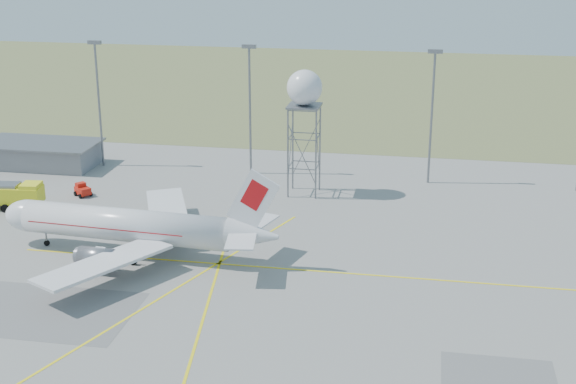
% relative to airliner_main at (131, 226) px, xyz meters
% --- Properties ---
extents(grass_strip, '(400.00, 120.00, 0.03)m').
position_rel_airliner_main_xyz_m(grass_strip, '(16.67, 109.17, -3.66)').
color(grass_strip, olive).
rests_on(grass_strip, ground).
extents(building_grey, '(19.00, 10.00, 3.90)m').
position_rel_airliner_main_xyz_m(building_grey, '(-28.33, 33.17, -1.70)').
color(building_grey, gray).
rests_on(building_grey, ground).
extents(mast_a, '(2.20, 0.50, 20.50)m').
position_rel_airliner_main_xyz_m(mast_a, '(-18.33, 35.17, 8.40)').
color(mast_a, slate).
rests_on(mast_a, ground).
extents(mast_b, '(2.20, 0.50, 20.50)m').
position_rel_airliner_main_xyz_m(mast_b, '(6.67, 35.17, 8.40)').
color(mast_b, slate).
rests_on(mast_b, ground).
extents(mast_c, '(2.20, 0.50, 20.50)m').
position_rel_airliner_main_xyz_m(mast_c, '(34.67, 35.17, 8.40)').
color(mast_c, slate).
rests_on(mast_c, ground).
extents(airliner_main, '(35.26, 34.20, 11.99)m').
position_rel_airliner_main_xyz_m(airliner_main, '(0.00, 0.00, 0.00)').
color(airliner_main, silver).
rests_on(airliner_main, ground).
extents(radar_tower, '(5.09, 5.09, 18.42)m').
position_rel_airliner_main_xyz_m(radar_tower, '(16.65, 26.57, 6.66)').
color(radar_tower, slate).
rests_on(radar_tower, ground).
extents(fire_truck, '(9.67, 4.64, 3.75)m').
position_rel_airliner_main_xyz_m(fire_truck, '(-22.70, 12.80, -1.88)').
color(fire_truck, yellow).
rests_on(fire_truck, ground).
extents(baggage_tug, '(2.97, 2.94, 1.90)m').
position_rel_airliner_main_xyz_m(baggage_tug, '(-15.13, 19.71, -2.96)').
color(baggage_tug, red).
rests_on(baggage_tug, ground).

